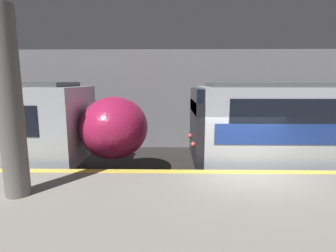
% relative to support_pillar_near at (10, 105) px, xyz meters
% --- Properties ---
extents(ground_plane, '(120.00, 120.00, 0.00)m').
position_rel_support_pillar_near_xyz_m(ground_plane, '(5.61, 1.75, -3.06)').
color(ground_plane, '#282623').
extents(platform, '(40.00, 3.90, 1.02)m').
position_rel_support_pillar_near_xyz_m(platform, '(5.61, -0.20, -2.55)').
color(platform, gray).
rests_on(platform, ground).
extents(station_rear_barrier, '(50.00, 0.15, 5.18)m').
position_rel_support_pillar_near_xyz_m(station_rear_barrier, '(5.61, 8.43, -0.47)').
color(station_rear_barrier, gray).
rests_on(station_rear_barrier, ground).
extents(support_pillar_near, '(0.53, 0.53, 4.10)m').
position_rel_support_pillar_near_xyz_m(support_pillar_near, '(0.00, 0.00, 0.00)').
color(support_pillar_near, slate).
rests_on(support_pillar_near, platform).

